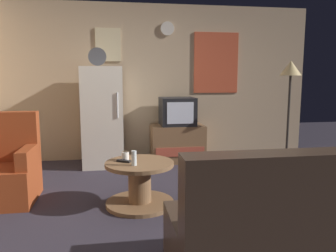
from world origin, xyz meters
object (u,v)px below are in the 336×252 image
(tv_stand, at_px, (177,143))
(standing_lamp, at_px, (290,76))
(crt_tv, at_px, (177,111))
(book_stack, at_px, (220,157))
(fridge, at_px, (103,117))
(remote_control, at_px, (124,161))
(armchair, at_px, (4,170))
(coffee_table, at_px, (140,184))
(mug_ceramic_tan, at_px, (125,156))
(couch, at_px, (298,232))
(wine_glass, at_px, (134,158))
(mug_ceramic_white, at_px, (125,156))

(tv_stand, relative_size, standing_lamp, 0.53)
(crt_tv, relative_size, book_stack, 2.48)
(standing_lamp, bearing_deg, crt_tv, 163.43)
(fridge, bearing_deg, crt_tv, 4.19)
(remote_control, bearing_deg, armchair, -164.28)
(fridge, xyz_separation_m, remote_control, (0.27, -1.68, -0.28))
(coffee_table, bearing_deg, book_stack, 49.69)
(fridge, distance_m, remote_control, 1.72)
(mug_ceramic_tan, relative_size, couch, 0.05)
(standing_lamp, bearing_deg, mug_ceramic_tan, -154.60)
(wine_glass, bearing_deg, mug_ceramic_white, 110.78)
(remote_control, relative_size, couch, 0.09)
(couch, bearing_deg, book_stack, 81.44)
(fridge, height_order, crt_tv, fridge)
(remote_control, bearing_deg, mug_ceramic_white, 104.09)
(couch, relative_size, book_stack, 7.81)
(coffee_table, height_order, mug_ceramic_tan, mug_ceramic_tan)
(fridge, xyz_separation_m, coffee_table, (0.43, -1.71, -0.52))
(tv_stand, height_order, mug_ceramic_tan, tv_stand)
(mug_ceramic_tan, xyz_separation_m, remote_control, (-0.02, -0.09, -0.03))
(wine_glass, bearing_deg, mug_ceramic_tan, 108.30)
(tv_stand, xyz_separation_m, wine_glass, (-0.80, -1.92, 0.25))
(armchair, height_order, couch, armchair)
(coffee_table, relative_size, wine_glass, 4.80)
(mug_ceramic_tan, xyz_separation_m, book_stack, (1.57, 1.58, -0.46))
(crt_tv, height_order, armchair, crt_tv)
(fridge, xyz_separation_m, tv_stand, (1.17, 0.09, -0.46))
(couch, bearing_deg, fridge, 113.95)
(coffee_table, distance_m, mug_ceramic_tan, 0.33)
(standing_lamp, relative_size, wine_glass, 10.60)
(remote_control, height_order, book_stack, remote_control)
(mug_ceramic_white, bearing_deg, crt_tv, 62.67)
(crt_tv, bearing_deg, couch, -85.96)
(tv_stand, distance_m, mug_ceramic_white, 1.93)
(remote_control, bearing_deg, wine_glass, -25.44)
(standing_lamp, bearing_deg, armchair, -166.29)
(crt_tv, relative_size, remote_control, 3.60)
(mug_ceramic_white, bearing_deg, standing_lamp, 25.82)
(wine_glass, distance_m, book_stack, 2.40)
(tv_stand, distance_m, remote_control, 1.99)
(book_stack, bearing_deg, mug_ceramic_tan, -134.94)
(standing_lamp, distance_m, coffee_table, 2.93)
(fridge, height_order, mug_ceramic_tan, fridge)
(book_stack, bearing_deg, armchair, -155.48)
(crt_tv, xyz_separation_m, armchair, (-2.19, -1.42, -0.47))
(wine_glass, height_order, mug_ceramic_tan, wine_glass)
(standing_lamp, xyz_separation_m, mug_ceramic_tan, (-2.51, -1.19, -0.85))
(fridge, bearing_deg, coffee_table, -75.89)
(remote_control, distance_m, armchair, 1.35)
(wine_glass, bearing_deg, fridge, 101.32)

